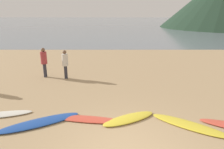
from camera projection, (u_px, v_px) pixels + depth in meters
ground_plane at (116, 63)px, 14.81m from camera, size 120.00×120.00×0.20m
ocean_water at (112, 22)px, 67.14m from camera, size 140.00×100.00×0.01m
surfboard_3 at (39, 123)px, 6.69m from camera, size 2.63×1.78×0.10m
surfboard_4 at (86, 119)px, 6.93m from camera, size 2.71×0.84×0.08m
surfboard_5 at (128, 118)px, 6.96m from camera, size 2.01×1.42×0.09m
surfboard_6 at (188, 125)px, 6.58m from camera, size 2.36×1.87×0.07m
person_1 at (43, 60)px, 11.16m from camera, size 0.34×0.34×1.66m
person_2 at (64, 62)px, 10.94m from camera, size 0.32×0.32×1.58m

